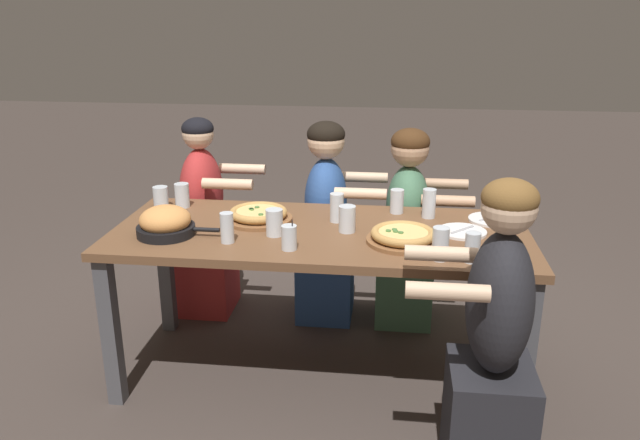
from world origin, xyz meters
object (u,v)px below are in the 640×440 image
Objects in this scene: skillet_bowl at (166,223)px; diner_far_center at (326,229)px; drinking_glass_c at (440,246)px; empty_plate_a at (462,231)px; diner_far_left at (204,226)px; pizza_board_main at (258,215)px; drinking_glass_b at (337,209)px; drinking_glass_i at (397,201)px; drinking_glass_a at (347,220)px; drinking_glass_f at (429,203)px; diner_far_midright at (407,234)px; pizza_board_second at (403,236)px; diner_near_right at (494,349)px; drinking_glass_h at (472,249)px; drinking_glass_g at (227,229)px; drinking_glass_e at (182,197)px; empty_plate_b at (491,220)px; cocktail_glass_blue at (289,239)px; drinking_glass_d at (161,199)px; drinking_glass_j at (274,224)px.

diner_far_center is at bearing 50.29° from skillet_bowl.
skillet_bowl is 2.74× the size of drinking_glass_c.
diner_far_left is (-1.43, 0.60, -0.24)m from empty_plate_a.
pizza_board_main is 0.98m from empty_plate_a.
drinking_glass_b reaches higher than drinking_glass_i.
diner_far_center is at bearing 139.72° from empty_plate_a.
drinking_glass_c is (0.41, -0.30, 0.00)m from drinking_glass_a.
drinking_glass_f is 0.13× the size of diner_far_midright.
diner_near_right is (0.34, -0.52, -0.24)m from pizza_board_second.
skillet_bowl is 1.72× the size of empty_plate_a.
drinking_glass_g is at bearing 174.57° from drinking_glass_h.
diner_near_right is at bearing -84.30° from empty_plate_a.
pizza_board_second is at bearing -18.90° from drinking_glass_e.
empty_plate_b is 0.18× the size of diner_near_right.
drinking_glass_f is (0.83, 0.15, 0.04)m from pizza_board_main.
drinking_glass_c is at bearing -23.80° from drinking_glass_e.
drinking_glass_e reaches higher than drinking_glass_a.
drinking_glass_h is (0.54, -0.31, 0.00)m from drinking_glass_a.
diner_far_left is (-1.16, 0.76, -0.27)m from pizza_board_second.
drinking_glass_a is 1.14m from diner_far_left.
drinking_glass_h is (-0.15, -0.54, 0.05)m from empty_plate_b.
empty_plate_b is 0.90m from diner_near_right.
empty_plate_b is 1.64× the size of cocktail_glass_blue.
empty_plate_a is 1.44m from drinking_glass_e.
drinking_glass_c reaches higher than empty_plate_a.
pizza_board_second is at bearing -2.77° from diner_far_midright.
diner_far_center is (-0.56, 0.39, -0.30)m from drinking_glass_f.
cocktail_glass_blue reaches higher than drinking_glass_e.
drinking_glass_i reaches higher than drinking_glass_d.
empty_plate_b is 0.62m from diner_far_midright.
drinking_glass_g is 1.06m from drinking_glass_h.
drinking_glass_a is at bearing 21.60° from drinking_glass_g.
drinking_glass_b is 0.94m from drinking_glass_d.
drinking_glass_b is at bearing 11.90° from diner_far_center.
skillet_bowl is 1.37m from empty_plate_a.
pizza_board_main is at bearing 121.14° from drinking_glass_j.
drinking_glass_g reaches higher than drinking_glass_h.
drinking_glass_b reaches higher than empty_plate_a.
drinking_glass_a is 1.03m from drinking_glass_d.
diner_near_right is (0.66, -0.77, -0.28)m from drinking_glass_b.
drinking_glass_i is (0.29, 0.17, -0.00)m from drinking_glass_b.
pizza_board_second is 0.80m from diner_far_midright.
drinking_glass_j is at bearing -164.66° from drinking_glass_a.
diner_near_right is (0.60, -0.63, -0.27)m from drinking_glass_a.
drinking_glass_b is 1.16× the size of drinking_glass_i.
drinking_glass_a is at bearing -160.95° from empty_plate_b.
drinking_glass_h is 0.43m from diner_near_right.
diner_near_right reaches higher than empty_plate_a.
empty_plate_b is (0.16, 0.19, 0.00)m from empty_plate_a.
empty_plate_a is 0.82m from cocktail_glass_blue.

